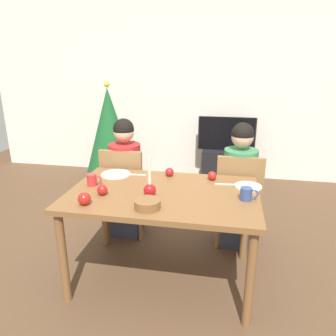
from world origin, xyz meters
TOP-DOWN VIEW (x-y plane):
  - ground_plane at (0.00, 0.00)m, footprint 7.68×7.68m
  - back_wall at (0.00, 2.60)m, footprint 6.40×0.10m
  - dining_table at (0.00, 0.00)m, footprint 1.40×0.90m
  - chair_left at (-0.50, 0.61)m, footprint 0.40×0.40m
  - chair_right at (0.57, 0.61)m, footprint 0.40×0.40m
  - person_left_child at (-0.50, 0.64)m, footprint 0.30×0.30m
  - person_right_child at (0.57, 0.64)m, footprint 0.30×0.30m
  - tv_stand at (0.43, 2.30)m, footprint 0.64×0.40m
  - tv at (0.43, 2.30)m, footprint 0.79×0.05m
  - christmas_tree at (-1.20, 2.09)m, footprint 0.70×0.70m
  - candle_centerpiece at (-0.08, -0.09)m, footprint 0.09×0.09m
  - plate_left at (-0.47, 0.29)m, footprint 0.25×0.25m
  - plate_right at (0.63, 0.21)m, footprint 0.21×0.21m
  - mug_left at (-0.57, 0.03)m, footprint 0.12×0.08m
  - mug_right at (0.60, -0.04)m, footprint 0.13×0.08m
  - fork_left at (-0.30, 0.32)m, footprint 0.18×0.03m
  - fork_right at (0.46, 0.23)m, footprint 0.18×0.03m
  - bowl_walnuts at (-0.04, -0.29)m, footprint 0.18×0.18m
  - apple_near_candle at (-0.47, -0.32)m, footprint 0.09×0.09m
  - apple_by_left_plate at (-0.42, -0.14)m, footprint 0.08×0.08m
  - apple_by_right_mug at (-0.01, 0.34)m, footprint 0.07×0.07m
  - apple_far_edge at (0.34, 0.32)m, footprint 0.07×0.07m

SIDE VIEW (x-z plane):
  - ground_plane at x=0.00m, z-range 0.00..0.00m
  - tv_stand at x=0.43m, z-range 0.00..0.48m
  - chair_left at x=-0.50m, z-range 0.06..0.96m
  - chair_right at x=0.57m, z-range 0.06..0.96m
  - person_left_child at x=-0.50m, z-range -0.02..1.16m
  - person_right_child at x=0.57m, z-range -0.02..1.16m
  - dining_table at x=0.00m, z-range 0.29..1.04m
  - tv at x=0.43m, z-range 0.48..0.94m
  - christmas_tree at x=-1.20m, z-range 0.03..1.44m
  - fork_left at x=-0.30m, z-range 0.75..0.76m
  - fork_right at x=0.46m, z-range 0.75..0.76m
  - plate_left at x=-0.47m, z-range 0.75..0.76m
  - plate_right at x=0.63m, z-range 0.75..0.76m
  - bowl_walnuts at x=-0.04m, z-range 0.75..0.81m
  - apple_far_edge at x=0.34m, z-range 0.75..0.82m
  - apple_by_right_mug at x=-0.01m, z-range 0.75..0.82m
  - apple_by_left_plate at x=-0.42m, z-range 0.75..0.83m
  - apple_near_candle at x=-0.47m, z-range 0.75..0.84m
  - mug_right at x=0.60m, z-range 0.75..0.84m
  - mug_left at x=-0.57m, z-range 0.75..0.84m
  - candle_centerpiece at x=-0.08m, z-range 0.67..0.96m
  - back_wall at x=0.00m, z-range 0.00..2.60m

